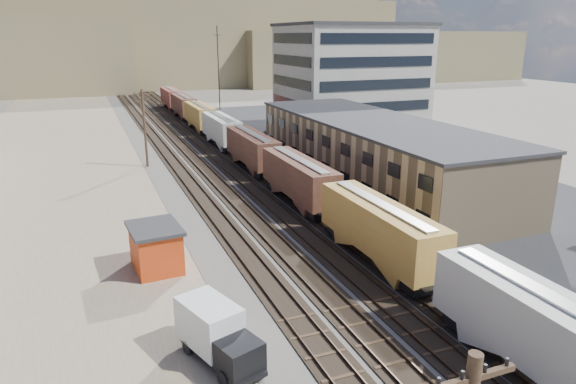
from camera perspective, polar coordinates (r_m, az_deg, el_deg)
name	(u,v)px	position (r m, az deg, el deg)	size (l,w,h in m)	color
ground	(369,304)	(33.78, 8.97, -12.23)	(300.00, 300.00, 0.00)	#6B6356
ballast_bed	(199,149)	(78.44, -9.86, 4.68)	(18.00, 200.00, 0.06)	#4C4742
dirt_yard	(51,179)	(67.29, -24.83, 1.30)	(24.00, 180.00, 0.03)	#816F58
asphalt_lot	(378,158)	(72.76, 10.00, 3.71)	(26.00, 120.00, 0.04)	#232326
rail_tracks	(195,149)	(78.32, -10.26, 4.71)	(11.40, 200.00, 0.24)	black
freight_train	(235,137)	(72.36, -5.87, 6.06)	(3.00, 119.74, 4.46)	black
warehouse	(373,151)	(60.06, 9.42, 4.51)	(12.40, 40.40, 7.25)	tan
office_tower	(350,79)	(91.42, 6.91, 12.38)	(22.60, 18.60, 18.45)	#9E998E
utility_pole_north	(145,127)	(68.40, -15.65, 7.02)	(2.20, 0.32, 10.00)	#382619
radio_mast	(219,81)	(88.12, -7.68, 12.09)	(1.20, 0.16, 18.00)	black
hills_north	(124,43)	(193.70, -17.77, 15.51)	(265.00, 80.00, 32.00)	brown
box_truck	(217,334)	(27.90, -7.90, -15.32)	(3.73, 5.98, 3.00)	silver
maintenance_shed	(156,247)	(38.53, -14.46, -5.97)	(3.85, 4.79, 3.32)	#C33A12
parked_car_blue	(325,125)	(94.90, 4.15, 7.43)	(2.45, 5.31, 1.48)	navy
parked_car_far	(327,124)	(96.69, 4.37, 7.57)	(1.60, 3.98, 1.35)	white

